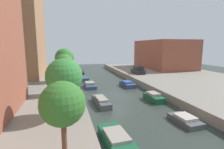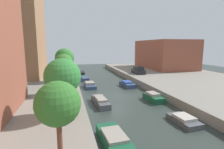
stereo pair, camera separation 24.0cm
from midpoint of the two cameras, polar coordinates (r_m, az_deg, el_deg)
name	(u,v)px [view 1 (the left image)]	position (r m, az deg, el deg)	size (l,w,h in m)	color
ground_plane	(118,95)	(24.17, 1.68, -6.77)	(84.00, 84.00, 0.00)	#2D3833
quay_right	(209,85)	(31.63, 28.79, -3.15)	(20.00, 64.00, 1.00)	gray
apartment_tower_far	(9,3)	(38.21, -30.57, 19.35)	(10.00, 12.85, 26.32)	#9E704C
low_block_right	(164,54)	(47.86, 16.29, 6.37)	(10.00, 15.84, 7.09)	brown
street_tree_0	(63,105)	(7.24, -16.68, -9.45)	(1.80, 1.80, 4.36)	brown
street_tree_1	(64,77)	(14.50, -15.77, -0.73)	(2.92, 2.92, 4.74)	brown
street_tree_2	(64,64)	(21.38, -15.55, 3.41)	(2.20, 2.20, 4.77)	brown
street_tree_3	(65,58)	(29.18, -15.40, 5.19)	(3.01, 3.01, 5.30)	brown
parked_car	(138,70)	(36.77, 8.24, 1.31)	(1.80, 4.12, 1.52)	black
moored_boat_left_1	(116,139)	(12.76, 0.72, -20.22)	(1.84, 4.11, 0.90)	#195638
moored_boat_left_2	(101,101)	(20.47, -3.89, -8.69)	(1.54, 4.62, 0.85)	#4C5156
moored_boat_left_3	(90,85)	(28.74, -7.41, -3.49)	(1.72, 3.57, 0.88)	#33476B
moored_boat_left_4	(84,79)	(34.95, -9.15, -1.32)	(1.43, 3.61, 0.63)	#33476B
moored_boat_left_5	(81,73)	(43.27, -10.12, 0.62)	(1.51, 3.71, 0.52)	#232328
moored_boat_right_1	(185,120)	(17.07, 22.29, -13.45)	(1.73, 3.17, 0.68)	#4C5156
moored_boat_right_2	(154,97)	(22.28, 13.10, -7.24)	(1.50, 3.21, 1.02)	#195638
moored_boat_right_3	(127,84)	(29.25, 4.81, -3.18)	(1.80, 3.71, 0.87)	#33476B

